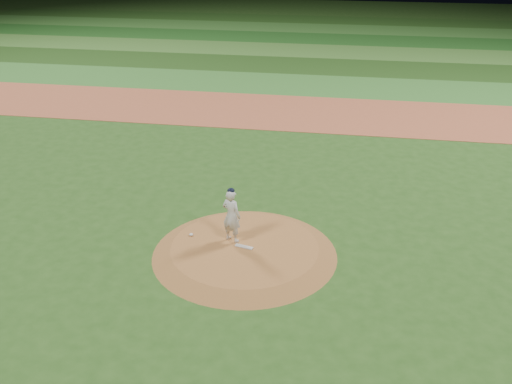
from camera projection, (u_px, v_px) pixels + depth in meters
name	position (u px, v px, depth m)	size (l,w,h in m)	color
ground	(245.00, 254.00, 17.02)	(120.00, 120.00, 0.00)	#264E19
infield_dirt_band	(295.00, 112.00, 29.46)	(70.00, 6.00, 0.02)	#A55133
outfield_stripe_0	(305.00, 85.00, 34.35)	(70.00, 5.00, 0.02)	#317028
outfield_stripe_1	(312.00, 66.00, 38.80)	(70.00, 5.00, 0.02)	#1E4115
outfield_stripe_2	(317.00, 51.00, 43.24)	(70.00, 5.00, 0.02)	#3B6F28
outfield_stripe_3	(321.00, 39.00, 47.69)	(70.00, 5.00, 0.02)	#1B4D18
outfield_stripe_4	(325.00, 29.00, 52.13)	(70.00, 5.00, 0.02)	#316A26
outfield_stripe_5	(328.00, 20.00, 56.58)	(70.00, 5.00, 0.02)	#204917
pitchers_mound	(245.00, 250.00, 16.97)	(5.50, 5.50, 0.25)	#9A6130
pitching_rubber	(244.00, 247.00, 16.87)	(0.56, 0.14, 0.03)	silver
rosin_bag	(191.00, 235.00, 17.48)	(0.13, 0.13, 0.07)	beige
pitcher_on_mound	(231.00, 215.00, 16.86)	(0.72, 0.61, 1.74)	silver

